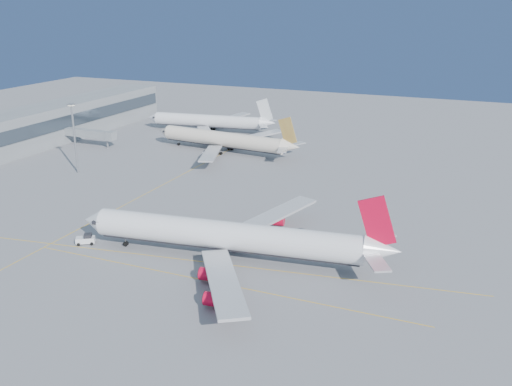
% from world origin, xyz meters
% --- Properties ---
extents(ground, '(500.00, 500.00, 0.00)m').
position_xyz_m(ground, '(0.00, 0.00, 0.00)').
color(ground, slate).
rests_on(ground, ground).
extents(terminal, '(18.40, 110.00, 15.00)m').
position_xyz_m(terminal, '(-114.93, 85.00, 7.51)').
color(terminal, gray).
rests_on(terminal, ground).
extents(jet_bridge, '(23.60, 3.60, 6.90)m').
position_xyz_m(jet_bridge, '(-93.11, 72.00, 5.17)').
color(jet_bridge, gray).
rests_on(jet_bridge, ground).
extents(taxiway_lines, '(118.86, 140.00, 0.02)m').
position_xyz_m(taxiway_lines, '(-14.71, 6.34, 0.01)').
color(taxiway_lines, '#F3B10D').
rests_on(taxiway_lines, ground).
extents(airliner_virgin, '(74.59, 66.55, 18.41)m').
position_xyz_m(airliner_virgin, '(4.31, -2.36, 5.55)').
color(airliner_virgin, white).
rests_on(airliner_virgin, ground).
extents(airliner_etihad, '(63.44, 58.28, 16.55)m').
position_xyz_m(airliner_etihad, '(-39.50, 84.38, 5.04)').
color(airliner_etihad, beige).
rests_on(airliner_etihad, ground).
extents(airliner_third, '(60.39, 55.27, 16.20)m').
position_xyz_m(airliner_third, '(-61.86, 114.76, 4.90)').
color(airliner_third, white).
rests_on(airliner_third, ground).
extents(pushback_tug, '(4.94, 4.33, 2.49)m').
position_xyz_m(pushback_tug, '(-32.11, -8.24, 1.16)').
color(pushback_tug, white).
rests_on(pushback_tug, ground).
extents(light_mast, '(2.05, 2.05, 23.77)m').
position_xyz_m(light_mast, '(-73.98, 39.55, 14.03)').
color(light_mast, gray).
rests_on(light_mast, ground).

